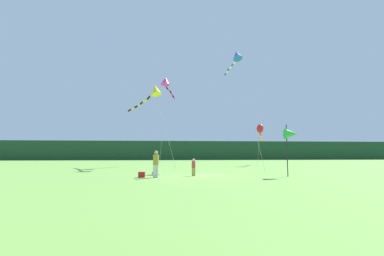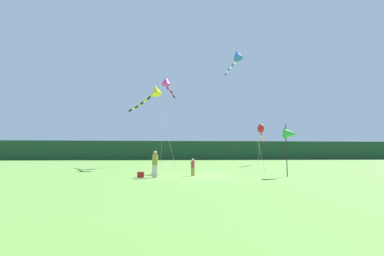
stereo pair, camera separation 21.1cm
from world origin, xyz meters
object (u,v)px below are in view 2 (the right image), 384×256
at_px(person_adult, 155,163).
at_px(kite_blue, 236,56).
at_px(kite_red, 261,131).
at_px(banner_flag_pole, 291,134).
at_px(cooler_box, 141,175).
at_px(kite_magenta, 167,83).
at_px(person_child, 193,166).
at_px(kite_yellow, 153,92).

relative_size(person_adult, kite_blue, 0.14).
height_order(person_adult, kite_blue, kite_blue).
relative_size(kite_red, kite_blue, 0.58).
xyz_separation_m(person_adult, banner_flag_pole, (9.11, -0.06, 1.88)).
bearing_deg(cooler_box, banner_flag_pole, -1.56).
distance_m(kite_magenta, kite_blue, 9.81).
distance_m(person_adult, kite_magenta, 18.18).
height_order(banner_flag_pole, kite_blue, kite_blue).
bearing_deg(cooler_box, person_child, 12.73).
bearing_deg(kite_red, banner_flag_pole, -102.50).
xyz_separation_m(cooler_box, kite_yellow, (0.01, 11.08, 8.05)).
relative_size(kite_red, kite_yellow, 0.79).
distance_m(kite_red, kite_magenta, 13.57).
height_order(person_adult, cooler_box, person_adult).
relative_size(person_adult, kite_magenta, 0.15).
distance_m(kite_yellow, kite_blue, 9.63).
distance_m(cooler_box, kite_blue, 17.00).
relative_size(cooler_box, kite_blue, 0.03).
bearing_deg(kite_yellow, person_child, -71.55).
relative_size(person_adult, kite_yellow, 0.19).
bearing_deg(kite_yellow, person_adult, -85.43).
bearing_deg(kite_blue, person_adult, -130.53).
height_order(kite_red, kite_yellow, kite_yellow).
distance_m(banner_flag_pole, kite_blue, 12.85).
relative_size(person_child, cooler_box, 2.82).
bearing_deg(kite_blue, kite_red, 54.41).
distance_m(cooler_box, kite_red, 21.17).
bearing_deg(cooler_box, person_adult, -12.86).
relative_size(banner_flag_pole, kite_blue, 0.28).
distance_m(person_child, kite_magenta, 17.62).
bearing_deg(person_adult, kite_magenta, 88.29).
distance_m(kite_red, kite_yellow, 14.79).
height_order(banner_flag_pole, kite_magenta, kite_magenta).
height_order(cooler_box, kite_red, kite_red).
xyz_separation_m(banner_flag_pole, kite_red, (3.54, 15.95, 1.63)).
bearing_deg(kite_yellow, kite_red, 18.73).
bearing_deg(kite_red, kite_blue, -125.59).
xyz_separation_m(banner_flag_pole, kite_magenta, (-8.65, 15.58, 7.59)).
xyz_separation_m(kite_magenta, kite_yellow, (-1.37, -4.22, -2.20)).
bearing_deg(kite_magenta, kite_blue, -40.73).
xyz_separation_m(person_child, banner_flag_pole, (6.58, -1.05, 2.17)).
xyz_separation_m(cooler_box, banner_flag_pole, (10.03, -0.27, 2.66)).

